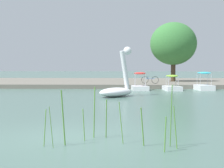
# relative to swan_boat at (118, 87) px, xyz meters

# --- Properties ---
(ground_plane) EXTENTS (445.30, 445.30, 0.00)m
(ground_plane) POSITION_rel_swan_boat_xyz_m (-1.17, -13.33, -0.70)
(ground_plane) COLOR #47665B
(shore_bank_far) EXTENTS (127.83, 22.03, 0.40)m
(shore_bank_far) POSITION_rel_swan_boat_xyz_m (-1.17, 19.42, -0.50)
(shore_bank_far) COLOR #6B665B
(shore_bank_far) RESTS_ON ground_plane
(swan_boat) EXTENTS (2.96, 3.05, 3.51)m
(swan_boat) POSITION_rel_swan_boat_xyz_m (0.00, 0.00, 0.00)
(swan_boat) COLOR white
(swan_boat) RESTS_ON ground_plane
(pedal_boat_red) EXTENTS (1.57, 2.42, 1.62)m
(pedal_boat_red) POSITION_rel_swan_boat_xyz_m (1.86, 6.73, -0.28)
(pedal_boat_red) COLOR white
(pedal_boat_red) RESTS_ON ground_plane
(pedal_boat_lime) EXTENTS (1.56, 2.48, 1.39)m
(pedal_boat_lime) POSITION_rel_swan_boat_xyz_m (4.74, 6.66, -0.33)
(pedal_boat_lime) COLOR white
(pedal_boat_lime) RESTS_ON ground_plane
(pedal_boat_cyan) EXTENTS (1.49, 2.43, 1.65)m
(pedal_boat_cyan) POSITION_rel_swan_boat_xyz_m (7.71, 7.19, -0.24)
(pedal_boat_cyan) COLOR white
(pedal_boat_cyan) RESTS_ON ground_plane
(tree_broadleaf_behind_dock) EXTENTS (5.63, 4.71, 7.11)m
(tree_broadleaf_behind_dock) POSITION_rel_swan_boat_xyz_m (6.35, 16.80, 4.22)
(tree_broadleaf_behind_dock) COLOR #423323
(tree_broadleaf_behind_dock) RESTS_ON shore_bank_far
(bicycle_parked) EXTENTS (1.76, 0.54, 0.77)m
(bicycle_parked) POSITION_rel_swan_boat_xyz_m (3.11, 11.07, 0.08)
(bicycle_parked) COLOR black
(bicycle_parked) RESTS_ON shore_bank_far
(reed_clump_foreground) EXTENTS (3.32, 1.56, 1.56)m
(reed_clump_foreground) POSITION_rel_swan_boat_xyz_m (0.08, -14.09, -0.11)
(reed_clump_foreground) COLOR #568E38
(reed_clump_foreground) RESTS_ON ground_plane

